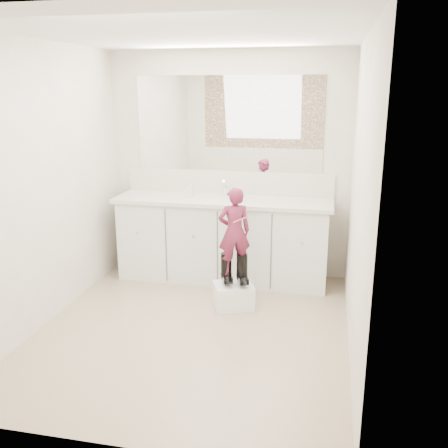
# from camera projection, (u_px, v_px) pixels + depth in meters

# --- Properties ---
(floor) EXTENTS (3.00, 3.00, 0.00)m
(floor) POSITION_uv_depth(u_px,v_px,m) (193.00, 329.00, 4.30)
(floor) COLOR #7E6D52
(floor) RESTS_ON ground
(ceiling) EXTENTS (3.00, 3.00, 0.00)m
(ceiling) POSITION_uv_depth(u_px,v_px,m) (188.00, 33.00, 3.67)
(ceiling) COLOR white
(ceiling) RESTS_ON wall_back
(wall_back) EXTENTS (2.60, 0.00, 2.60)m
(wall_back) POSITION_uv_depth(u_px,v_px,m) (228.00, 165.00, 5.40)
(wall_back) COLOR beige
(wall_back) RESTS_ON floor
(wall_front) EXTENTS (2.60, 0.00, 2.60)m
(wall_front) POSITION_uv_depth(u_px,v_px,m) (112.00, 251.00, 2.57)
(wall_front) COLOR beige
(wall_front) RESTS_ON floor
(wall_left) EXTENTS (0.00, 3.00, 3.00)m
(wall_left) POSITION_uv_depth(u_px,v_px,m) (44.00, 186.00, 4.24)
(wall_left) COLOR beige
(wall_left) RESTS_ON floor
(wall_right) EXTENTS (0.00, 3.00, 3.00)m
(wall_right) POSITION_uv_depth(u_px,v_px,m) (359.00, 200.00, 3.72)
(wall_right) COLOR beige
(wall_right) RESTS_ON floor
(vanity_cabinet) EXTENTS (2.20, 0.55, 0.85)m
(vanity_cabinet) POSITION_uv_depth(u_px,v_px,m) (223.00, 241.00, 5.34)
(vanity_cabinet) COLOR silver
(vanity_cabinet) RESTS_ON floor
(countertop) EXTENTS (2.28, 0.58, 0.04)m
(countertop) POSITION_uv_depth(u_px,v_px,m) (223.00, 201.00, 5.21)
(countertop) COLOR beige
(countertop) RESTS_ON vanity_cabinet
(backsplash) EXTENTS (2.28, 0.03, 0.25)m
(backsplash) POSITION_uv_depth(u_px,v_px,m) (228.00, 182.00, 5.43)
(backsplash) COLOR beige
(backsplash) RESTS_ON countertop
(mirror) EXTENTS (2.00, 0.02, 1.00)m
(mirror) POSITION_uv_depth(u_px,v_px,m) (228.00, 124.00, 5.27)
(mirror) COLOR white
(mirror) RESTS_ON wall_back
(dot_panel) EXTENTS (2.00, 0.01, 1.20)m
(dot_panel) POSITION_uv_depth(u_px,v_px,m) (108.00, 163.00, 2.46)
(dot_panel) COLOR #472819
(dot_panel) RESTS_ON wall_front
(faucet) EXTENTS (0.08, 0.08, 0.10)m
(faucet) POSITION_uv_depth(u_px,v_px,m) (226.00, 191.00, 5.35)
(faucet) COLOR silver
(faucet) RESTS_ON countertop
(cup) EXTENTS (0.12, 0.12, 0.10)m
(cup) POSITION_uv_depth(u_px,v_px,m) (237.00, 195.00, 5.15)
(cup) COLOR beige
(cup) RESTS_ON countertop
(soap_bottle) EXTENTS (0.09, 0.09, 0.18)m
(soap_bottle) POSITION_uv_depth(u_px,v_px,m) (189.00, 188.00, 5.29)
(soap_bottle) COLOR beige
(soap_bottle) RESTS_ON countertop
(step_stool) EXTENTS (0.44, 0.41, 0.23)m
(step_stool) POSITION_uv_depth(u_px,v_px,m) (234.00, 296.00, 4.71)
(step_stool) COLOR white
(step_stool) RESTS_ON floor
(boot_left) EXTENTS (0.17, 0.22, 0.30)m
(boot_left) POSITION_uv_depth(u_px,v_px,m) (226.00, 268.00, 4.68)
(boot_left) COLOR black
(boot_left) RESTS_ON step_stool
(boot_right) EXTENTS (0.17, 0.22, 0.30)m
(boot_right) POSITION_uv_depth(u_px,v_px,m) (242.00, 269.00, 4.65)
(boot_right) COLOR black
(boot_right) RESTS_ON step_stool
(toddler) EXTENTS (0.35, 0.29, 0.82)m
(toddler) POSITION_uv_depth(u_px,v_px,m) (234.00, 232.00, 4.57)
(toddler) COLOR #A83362
(toddler) RESTS_ON step_stool
(toothbrush) EXTENTS (0.13, 0.06, 0.06)m
(toothbrush) POSITION_uv_depth(u_px,v_px,m) (240.00, 220.00, 4.44)
(toothbrush) COLOR #D55278
(toothbrush) RESTS_ON toddler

